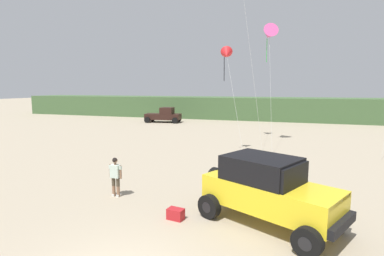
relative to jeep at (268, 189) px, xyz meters
name	(u,v)px	position (x,y,z in m)	size (l,w,h in m)	color
dune_ridge	(304,109)	(2.42, 34.76, 0.37)	(90.00, 6.74, 3.14)	#426038
jeep	(268,189)	(0.00, 0.00, 0.00)	(5.00, 4.04, 2.26)	yellow
person_watching	(115,175)	(-6.23, 0.65, -0.26)	(0.62, 0.32, 1.67)	#8C664C
cooler_box	(176,214)	(-3.04, -0.65, -1.01)	(0.56, 0.36, 0.38)	#B21E23
distant_pickup	(164,115)	(-15.22, 26.45, -0.26)	(4.81, 2.92, 1.98)	black
kite_blue_swept	(227,54)	(-3.60, 10.29, 5.58)	(2.47, 4.07, 7.31)	red
kite_orange_streamer	(269,34)	(-1.24, 15.43, 7.60)	(1.56, 5.49, 9.61)	#E04C93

